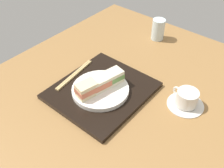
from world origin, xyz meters
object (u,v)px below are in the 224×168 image
sandwich_plate (100,90)px  drinking_glass (158,29)px  coffee_cup (186,99)px  sandwich_near (113,77)px  chopsticks_pair (74,75)px  sandwich_middle (100,83)px  sandwich_far (87,89)px

sandwich_plate → drinking_glass: (-49.21, -5.32, 2.59)cm
coffee_cup → sandwich_near: bearing=-69.1°
chopsticks_pair → coffee_cup: 45.56cm
sandwich_plate → sandwich_near: 6.94cm
drinking_glass → chopsticks_pair: bearing=-11.0°
chopsticks_pair → coffee_cup: coffee_cup is taller
sandwich_plate → drinking_glass: 49.57cm
chopsticks_pair → coffee_cup: size_ratio=1.61×
sandwich_middle → chopsticks_pair: 15.30cm
sandwich_far → drinking_glass: bearing=-175.9°
sandwich_near → chopsticks_pair: bearing=-71.3°
coffee_cup → drinking_glass: bearing=-134.8°
sandwich_plate → coffee_cup: size_ratio=1.60×
sandwich_middle → chopsticks_pair: sandwich_middle is taller
sandwich_far → coffee_cup: sandwich_far is taller
sandwich_plate → coffee_cup: bearing=119.9°
sandwich_middle → sandwich_far: (5.91, -1.35, 0.23)cm
sandwich_middle → sandwich_far: bearing=-12.8°
sandwich_middle → drinking_glass: 49.51cm
sandwich_middle → coffee_cup: (-16.08, 27.99, -3.07)cm
sandwich_near → sandwich_far: sandwich_far is taller
sandwich_near → drinking_glass: drinking_glass is taller
sandwich_far → chopsticks_pair: size_ratio=0.39×
sandwich_plate → sandwich_near: size_ratio=2.59×
coffee_cup → sandwich_plate: bearing=-60.1°
sandwich_plate → chopsticks_pair: sandwich_plate is taller
chopsticks_pair → drinking_glass: bearing=169.0°
sandwich_plate → sandwich_far: bearing=-12.8°
sandwich_plate → sandwich_middle: 3.34cm
sandwich_middle → sandwich_far: sandwich_far is taller
sandwich_near → sandwich_middle: bearing=-12.8°
sandwich_middle → sandwich_far: 6.07cm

